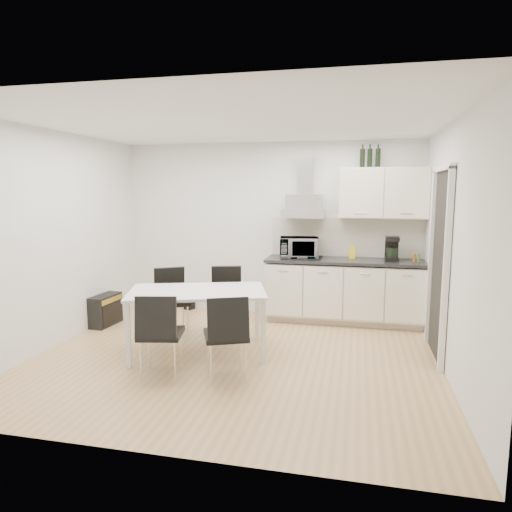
{
  "coord_description": "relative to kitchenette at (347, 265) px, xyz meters",
  "views": [
    {
      "loc": [
        1.32,
        -4.82,
        1.89
      ],
      "look_at": [
        0.12,
        0.52,
        1.1
      ],
      "focal_mm": 32.0,
      "sensor_mm": 36.0,
      "label": 1
    }
  ],
  "objects": [
    {
      "name": "ceiling",
      "position": [
        -1.18,
        -1.73,
        1.77
      ],
      "size": [
        4.5,
        4.5,
        0.0
      ],
      "primitive_type": "plane",
      "color": "white",
      "rests_on": "wall_back"
    },
    {
      "name": "chair_far_right",
      "position": [
        -1.53,
        -0.9,
        -0.39
      ],
      "size": [
        0.57,
        0.61,
        0.88
      ],
      "primitive_type": null,
      "rotation": [
        0.0,
        0.0,
        3.44
      ],
      "color": "black",
      "rests_on": "ground"
    },
    {
      "name": "wall_back",
      "position": [
        -1.18,
        0.27,
        0.47
      ],
      "size": [
        4.5,
        0.1,
        2.6
      ],
      "primitive_type": "cube",
      "color": "silver",
      "rests_on": "ground"
    },
    {
      "name": "dining_table",
      "position": [
        -1.64,
        -1.69,
        -0.15
      ],
      "size": [
        1.74,
        1.31,
        0.75
      ],
      "rotation": [
        0.0,
        0.0,
        0.3
      ],
      "color": "white",
      "rests_on": "ground"
    },
    {
      "name": "chair_near_left",
      "position": [
        -1.78,
        -2.41,
        -0.39
      ],
      "size": [
        0.53,
        0.58,
        0.88
      ],
      "primitive_type": null,
      "rotation": [
        0.0,
        0.0,
        0.2
      ],
      "color": "black",
      "rests_on": "ground"
    },
    {
      "name": "kitchenette",
      "position": [
        0.0,
        0.0,
        0.0
      ],
      "size": [
        2.22,
        0.64,
        2.52
      ],
      "color": "beige",
      "rests_on": "ground"
    },
    {
      "name": "ground",
      "position": [
        -1.18,
        -1.73,
        -0.83
      ],
      "size": [
        4.5,
        4.5,
        0.0
      ],
      "primitive_type": "plane",
      "color": "tan",
      "rests_on": "ground"
    },
    {
      "name": "wall_left",
      "position": [
        -3.43,
        -1.73,
        0.47
      ],
      "size": [
        0.1,
        4.0,
        2.6
      ],
      "primitive_type": "cube",
      "color": "silver",
      "rests_on": "ground"
    },
    {
      "name": "wall_right",
      "position": [
        1.07,
        -1.73,
        0.47
      ],
      "size": [
        0.1,
        4.0,
        2.6
      ],
      "primitive_type": "cube",
      "color": "silver",
      "rests_on": "ground"
    },
    {
      "name": "guitar_amp",
      "position": [
        -3.3,
        -0.92,
        -0.61
      ],
      "size": [
        0.26,
        0.54,
        0.43
      ],
      "rotation": [
        0.0,
        0.0,
        -0.07
      ],
      "color": "black",
      "rests_on": "ground"
    },
    {
      "name": "wall_front",
      "position": [
        -1.18,
        -3.73,
        0.47
      ],
      "size": [
        4.5,
        0.1,
        2.6
      ],
      "primitive_type": "cube",
      "color": "silver",
      "rests_on": "ground"
    },
    {
      "name": "doorway",
      "position": [
        1.03,
        -1.18,
        0.22
      ],
      "size": [
        0.08,
        1.04,
        2.1
      ],
      "primitive_type": "cube",
      "color": "white",
      "rests_on": "ground"
    },
    {
      "name": "chair_near_right",
      "position": [
        -1.12,
        -2.32,
        -0.39
      ],
      "size": [
        0.6,
        0.63,
        0.88
      ],
      "primitive_type": null,
      "rotation": [
        0.0,
        0.0,
        0.41
      ],
      "color": "black",
      "rests_on": "ground"
    },
    {
      "name": "floor_speaker",
      "position": [
        -2.48,
        0.17,
        -0.7
      ],
      "size": [
        0.2,
        0.19,
        0.26
      ],
      "primitive_type": "cube",
      "rotation": [
        0.0,
        0.0,
        -0.41
      ],
      "color": "black",
      "rests_on": "ground"
    },
    {
      "name": "chair_far_left",
      "position": [
        -2.19,
        -1.15,
        -0.39
      ],
      "size": [
        0.64,
        0.66,
        0.88
      ],
      "primitive_type": null,
      "rotation": [
        0.0,
        0.0,
        3.7
      ],
      "color": "black",
      "rests_on": "ground"
    }
  ]
}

